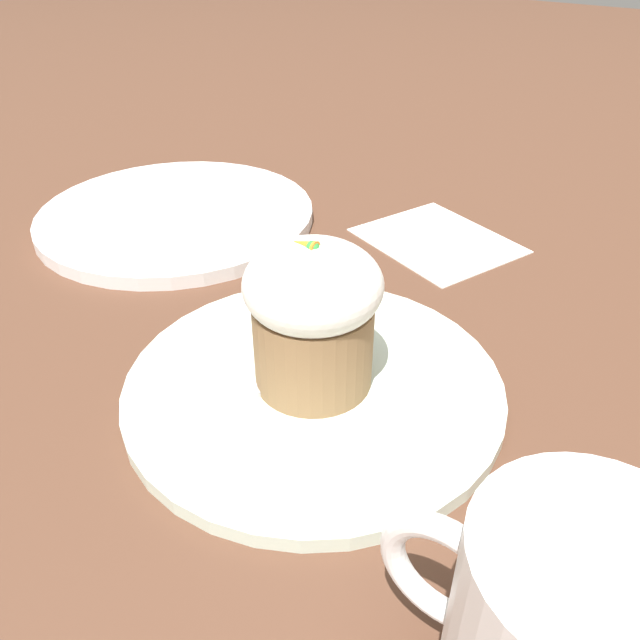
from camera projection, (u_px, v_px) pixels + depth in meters
ground_plane at (314, 392)px, 0.43m from camera, size 4.00×4.00×0.00m
dessert_plate at (314, 386)px, 0.42m from camera, size 0.25×0.25×0.01m
carrot_cake at (320, 312)px, 0.39m from camera, size 0.09×0.09×0.10m
spoon at (279, 383)px, 0.41m from camera, size 0.07×0.11×0.01m
side_plate at (177, 215)px, 0.65m from camera, size 0.28×0.28×0.01m
paper_napkin at (437, 240)px, 0.61m from camera, size 0.17×0.16×0.00m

